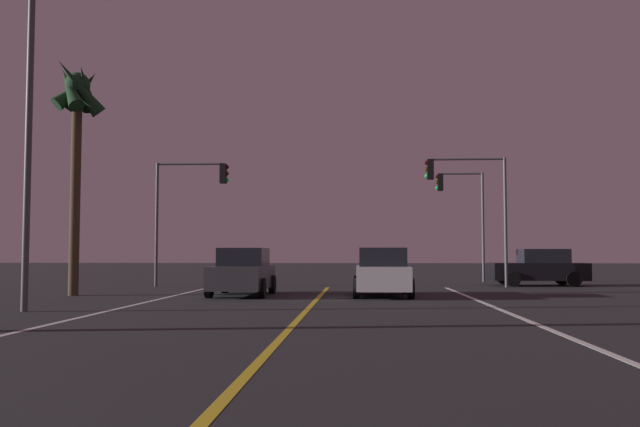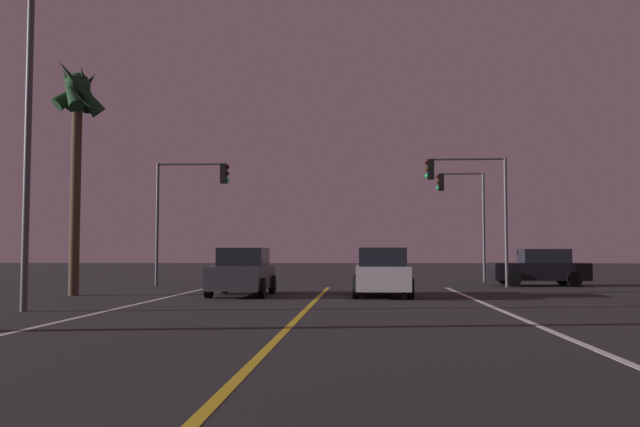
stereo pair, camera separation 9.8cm
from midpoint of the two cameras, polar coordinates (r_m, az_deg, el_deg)
The scene contains 11 objects.
lane_edge_right at distance 13.03m, azimuth 20.44°, elevation -9.83°, with size 0.16×34.93×0.01m, color silver.
lane_edge_left at distance 14.15m, azimuth -24.76°, elevation -9.20°, with size 0.16×34.93×0.01m, color silver.
lane_center_divider at distance 12.58m, azimuth -3.16°, elevation -10.28°, with size 0.16×34.93×0.01m, color gold.
car_oncoming at distance 24.40m, azimuth -6.44°, elevation -4.97°, with size 2.02×4.30×1.70m.
car_ahead_far at distance 23.88m, azimuth 5.37°, elevation -5.01°, with size 2.02×4.30×1.70m.
car_crossing_side at distance 32.90m, azimuth 18.18°, elevation -4.40°, with size 4.30×2.02×1.70m.
traffic_light_near_right at distance 30.86m, azimuth 12.45°, elevation 1.89°, with size 3.63×0.36×5.77m.
traffic_light_near_left at distance 31.46m, azimuth -10.73°, elevation 1.59°, with size 3.40×0.36×5.65m.
traffic_light_far_right at distance 36.36m, azimuth 11.97°, elevation 0.99°, with size 2.53×0.36×5.76m.
street_lamp_left_mid at distance 19.40m, azimuth -21.90°, elevation 8.64°, with size 2.38×0.44×8.69m.
palm_tree_left_mid at distance 26.31m, azimuth -19.70°, elevation 8.26°, with size 2.13×1.98×8.53m.
Camera 2 is at (1.51, -0.94, 1.52)m, focal length 37.87 mm.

